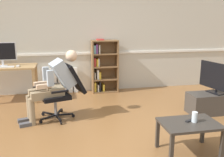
# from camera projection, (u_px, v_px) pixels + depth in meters

# --- Properties ---
(ground_plane) EXTENTS (18.00, 18.00, 0.00)m
(ground_plane) POSITION_uv_depth(u_px,v_px,m) (113.00, 138.00, 3.66)
(ground_plane) COLOR brown
(back_wall) EXTENTS (12.00, 0.13, 2.70)m
(back_wall) POSITION_uv_depth(u_px,v_px,m) (91.00, 35.00, 5.88)
(back_wall) COLOR beige
(back_wall) RESTS_ON ground_plane
(computer_desk) EXTENTS (1.36, 0.62, 0.76)m
(computer_desk) POSITION_uv_depth(u_px,v_px,m) (3.00, 71.00, 5.19)
(computer_desk) COLOR tan
(computer_desk) RESTS_ON ground_plane
(imac_monitor) EXTENTS (0.59, 0.14, 0.49)m
(imac_monitor) POSITION_uv_depth(u_px,v_px,m) (2.00, 52.00, 5.18)
(imac_monitor) COLOR silver
(imac_monitor) RESTS_ON computer_desk
(keyboard) EXTENTS (0.43, 0.12, 0.02)m
(keyboard) POSITION_uv_depth(u_px,v_px,m) (3.00, 67.00, 5.04)
(keyboard) COLOR white
(keyboard) RESTS_ON computer_desk
(computer_mouse) EXTENTS (0.06, 0.10, 0.03)m
(computer_mouse) POSITION_uv_depth(u_px,v_px,m) (18.00, 66.00, 5.12)
(computer_mouse) COLOR white
(computer_mouse) RESTS_ON computer_desk
(bookshelf) EXTENTS (0.62, 0.29, 1.26)m
(bookshelf) POSITION_uv_depth(u_px,v_px,m) (103.00, 67.00, 5.90)
(bookshelf) COLOR brown
(bookshelf) RESTS_ON ground_plane
(radiator) EXTENTS (0.82, 0.08, 0.59)m
(radiator) POSITION_uv_depth(u_px,v_px,m) (60.00, 81.00, 5.87)
(radiator) COLOR white
(radiator) RESTS_ON ground_plane
(office_chair) EXTENTS (0.84, 0.67, 0.96)m
(office_chair) POSITION_uv_depth(u_px,v_px,m) (64.00, 89.00, 4.35)
(office_chair) COLOR black
(office_chair) RESTS_ON ground_plane
(person_seated) EXTENTS (1.05, 0.58, 1.19)m
(person_seated) POSITION_uv_depth(u_px,v_px,m) (53.00, 83.00, 4.24)
(person_seated) COLOR #937F60
(person_seated) RESTS_ON ground_plane
(tv_stand) EXTENTS (1.01, 0.41, 0.38)m
(tv_stand) POSITION_uv_depth(u_px,v_px,m) (215.00, 103.00, 4.64)
(tv_stand) COLOR #3D3833
(tv_stand) RESTS_ON ground_plane
(tv_screen) EXTENTS (0.26, 0.82, 0.56)m
(tv_screen) POSITION_uv_depth(u_px,v_px,m) (217.00, 78.00, 4.53)
(tv_screen) COLOR black
(tv_screen) RESTS_ON tv_stand
(coffee_table) EXTENTS (0.73, 0.51, 0.42)m
(coffee_table) POSITION_uv_depth(u_px,v_px,m) (189.00, 127.00, 3.18)
(coffee_table) COLOR #332D28
(coffee_table) RESTS_ON ground_plane
(drinking_glass) EXTENTS (0.07, 0.07, 0.13)m
(drinking_glass) POSITION_uv_depth(u_px,v_px,m) (195.00, 117.00, 3.17)
(drinking_glass) COLOR silver
(drinking_glass) RESTS_ON coffee_table
(spare_remote) EXTENTS (0.15, 0.10, 0.02)m
(spare_remote) POSITION_uv_depth(u_px,v_px,m) (190.00, 120.00, 3.21)
(spare_remote) COLOR black
(spare_remote) RESTS_ON coffee_table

